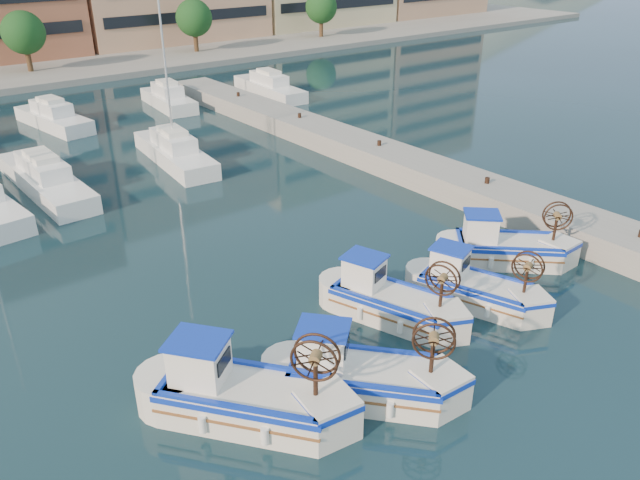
% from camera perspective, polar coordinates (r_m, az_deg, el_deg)
% --- Properties ---
extents(ground, '(300.00, 300.00, 0.00)m').
position_cam_1_polar(ground, '(21.34, 5.68, -10.34)').
color(ground, '#18323E').
rests_on(ground, ground).
extents(quay, '(3.00, 60.00, 1.20)m').
position_cam_1_polar(quay, '(34.41, 12.28, 5.12)').
color(quay, gray).
rests_on(quay, ground).
extents(yacht_marina, '(37.41, 22.42, 11.50)m').
position_cam_1_polar(yacht_marina, '(41.97, -24.34, 7.11)').
color(yacht_marina, white).
rests_on(yacht_marina, ground).
extents(fishing_boat_a, '(4.65, 5.17, 3.22)m').
position_cam_1_polar(fishing_boat_a, '(18.45, -7.24, -13.74)').
color(fishing_boat_a, silver).
rests_on(fishing_boat_a, ground).
extents(fishing_boat_b, '(4.50, 4.76, 3.01)m').
position_cam_1_polar(fishing_boat_b, '(19.10, 3.67, -12.15)').
color(fishing_boat_b, silver).
rests_on(fishing_boat_b, ground).
extents(fishing_boat_c, '(3.14, 4.70, 2.84)m').
position_cam_1_polar(fishing_boat_c, '(22.78, 6.32, -5.40)').
color(fishing_boat_c, silver).
rests_on(fishing_boat_c, ground).
extents(fishing_boat_d, '(3.01, 4.46, 2.70)m').
position_cam_1_polar(fishing_boat_d, '(24.19, 13.84, -4.15)').
color(fishing_boat_d, silver).
rests_on(fishing_boat_d, ground).
extents(fishing_boat_e, '(4.44, 4.36, 2.85)m').
position_cam_1_polar(fishing_boat_e, '(27.48, 16.49, -0.53)').
color(fishing_boat_e, silver).
rests_on(fishing_boat_e, ground).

